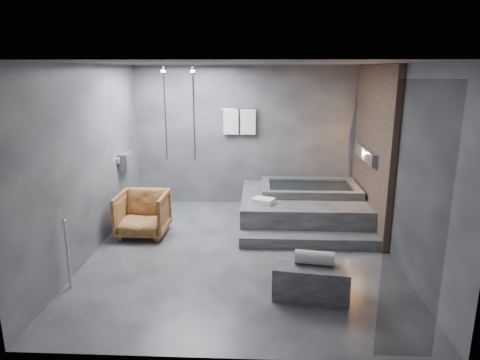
{
  "coord_description": "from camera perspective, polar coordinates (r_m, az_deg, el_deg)",
  "views": [
    {
      "loc": [
        0.25,
        -6.07,
        2.73
      ],
      "look_at": [
        -0.04,
        0.3,
        1.06
      ],
      "focal_mm": 32.0,
      "sensor_mm": 36.0,
      "label": 1
    }
  ],
  "objects": [
    {
      "name": "room",
      "position": [
        6.39,
        3.91,
        5.65
      ],
      "size": [
        5.0,
        5.04,
        2.82
      ],
      "color": "#2B2B2D",
      "rests_on": "ground"
    },
    {
      "name": "tub_deck",
      "position": [
        7.96,
        8.27,
        -3.64
      ],
      "size": [
        2.2,
        2.0,
        0.5
      ],
      "primitive_type": "cube",
      "color": "#303032",
      "rests_on": "ground"
    },
    {
      "name": "tub_step",
      "position": [
        6.91,
        9.15,
        -7.98
      ],
      "size": [
        2.2,
        0.36,
        0.18
      ],
      "primitive_type": "cube",
      "color": "#303032",
      "rests_on": "ground"
    },
    {
      "name": "concrete_bench",
      "position": [
        5.48,
        9.44,
        -12.98
      ],
      "size": [
        0.97,
        0.62,
        0.41
      ],
      "primitive_type": "cube",
      "rotation": [
        0.0,
        0.0,
        -0.14
      ],
      "color": "#343437",
      "rests_on": "ground"
    },
    {
      "name": "driftwood_chair",
      "position": [
        7.35,
        -12.84,
        -4.42
      ],
      "size": [
        0.81,
        0.83,
        0.74
      ],
      "primitive_type": "imported",
      "rotation": [
        0.0,
        0.0,
        -0.02
      ],
      "color": "#4D2B13",
      "rests_on": "ground"
    },
    {
      "name": "rolled_towel",
      "position": [
        5.37,
        9.89,
        -10.16
      ],
      "size": [
        0.5,
        0.24,
        0.17
      ],
      "primitive_type": "cylinder",
      "rotation": [
        0.0,
        1.57,
        -0.15
      ],
      "color": "silver",
      "rests_on": "concrete_bench"
    },
    {
      "name": "deck_towel",
      "position": [
        7.28,
        3.14,
        -2.8
      ],
      "size": [
        0.42,
        0.37,
        0.09
      ],
      "primitive_type": "cube",
      "rotation": [
        0.0,
        0.0,
        -0.41
      ],
      "color": "silver",
      "rests_on": "tub_deck"
    }
  ]
}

